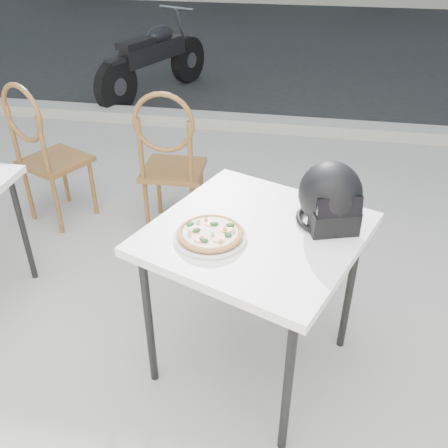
% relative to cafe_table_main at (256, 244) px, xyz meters
% --- Properties ---
extents(ground, '(80.00, 80.00, 0.00)m').
position_rel_cafe_table_main_xyz_m(ground, '(-0.31, 0.22, -0.75)').
color(ground, '#9F9D97').
rests_on(ground, ground).
extents(street_asphalt, '(30.00, 8.00, 0.00)m').
position_rel_cafe_table_main_xyz_m(street_asphalt, '(-0.31, 7.22, -0.75)').
color(street_asphalt, black).
rests_on(street_asphalt, ground).
extents(curb, '(30.00, 0.25, 0.12)m').
position_rel_cafe_table_main_xyz_m(curb, '(-0.31, 3.22, -0.69)').
color(curb, '#9A9890').
rests_on(curb, ground).
extents(cafe_table_main, '(1.13, 1.13, 0.82)m').
position_rel_cafe_table_main_xyz_m(cafe_table_main, '(0.00, 0.00, 0.00)').
color(cafe_table_main, white).
rests_on(cafe_table_main, ground).
extents(plate, '(0.41, 0.41, 0.02)m').
position_rel_cafe_table_main_xyz_m(plate, '(-0.18, -0.11, 0.08)').
color(plate, white).
rests_on(plate, cafe_table_main).
extents(pizza, '(0.34, 0.34, 0.03)m').
position_rel_cafe_table_main_xyz_m(pizza, '(-0.18, -0.11, 0.11)').
color(pizza, '#BF8146').
rests_on(pizza, plate).
extents(helmet, '(0.35, 0.36, 0.29)m').
position_rel_cafe_table_main_xyz_m(helmet, '(0.31, 0.11, 0.20)').
color(helmet, black).
rests_on(helmet, cafe_table_main).
extents(cafe_chair_main, '(0.43, 0.43, 1.08)m').
position_rel_cafe_table_main_xyz_m(cafe_chair_main, '(-0.72, 1.13, -0.15)').
color(cafe_chair_main, brown).
rests_on(cafe_chair_main, ground).
extents(cafe_chair_side, '(0.55, 0.55, 1.08)m').
position_rel_cafe_table_main_xyz_m(cafe_chair_side, '(-1.63, 1.12, -0.15)').
color(cafe_chair_side, brown).
rests_on(cafe_chair_side, ground).
extents(motorcycle, '(0.86, 1.86, 0.98)m').
position_rel_cafe_table_main_xyz_m(motorcycle, '(-1.75, 4.11, -0.32)').
color(motorcycle, black).
rests_on(motorcycle, street_asphalt).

